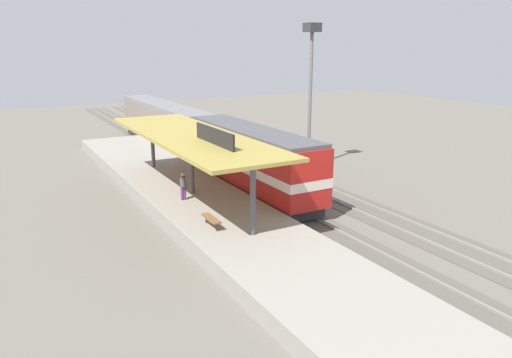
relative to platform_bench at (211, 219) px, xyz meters
The scene contains 10 objects.
ground_plane 10.11m from the platform_bench, 37.05° to the left, with size 120.00×120.00×0.00m, color #666056.
track_near 8.61m from the platform_bench, 45.19° to the left, with size 3.20×110.00×0.16m.
track_far 12.27m from the platform_bench, 29.67° to the left, with size 3.20×110.00×0.16m.
platform 6.26m from the platform_bench, 76.95° to the left, with size 6.00×44.00×0.90m, color gray.
station_canopy 6.89m from the platform_bench, 76.75° to the left, with size 5.20×18.00×4.70m.
platform_bench is the anchor object (origin of this frame).
locomotive 9.05m from the platform_bench, 48.11° to the left, with size 2.93×14.43×4.44m.
passenger_carriage_single 25.43m from the platform_bench, 76.34° to the left, with size 2.90×20.00×4.24m.
light_mast 18.91m from the platform_bench, 38.14° to the left, with size 1.10×1.10×11.70m.
person_waiting 5.01m from the platform_bench, 85.56° to the left, with size 0.34×0.34×1.71m.
Camera 1 is at (-15.36, -27.54, 9.97)m, focal length 33.71 mm.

